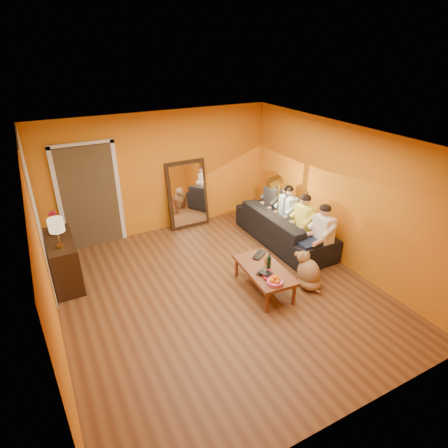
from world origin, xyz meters
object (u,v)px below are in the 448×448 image
sofa (284,227)px  person_mid_right (287,213)px  person_far_left (323,235)px  person_mid_left (304,223)px  floor_lamp (277,211)px  person_far_right (272,204)px  vase (56,228)px  tumbler (266,261)px  dog (309,270)px  sideboard (64,261)px  coffee_table (264,279)px  laptop (262,256)px  wine_bottle (269,261)px  table_lamp (58,233)px  mirror_frame (187,194)px

sofa → person_mid_right: person_mid_right is taller
person_far_left → person_mid_left: size_ratio=1.00×
floor_lamp → person_mid_right: 0.30m
person_far_right → vase: person_far_right is taller
sofa → person_mid_left: bearing=-163.9°
sofa → person_far_left: (0.13, -1.00, 0.26)m
tumbler → vase: (-3.07, 1.95, 0.47)m
dog → tumbler: size_ratio=6.02×
sideboard → person_mid_left: (4.37, -1.06, 0.18)m
tumbler → coffee_table: bearing=-135.0°
sideboard → laptop: size_ratio=3.28×
floor_lamp → person_far_left: size_ratio=1.18×
dog → coffee_table: bearing=136.4°
coffee_table → laptop: laptop is taller
dog → wine_bottle: wine_bottle is taller
table_lamp → floor_lamp: 4.12m
table_lamp → person_far_left: size_ratio=0.42×
person_mid_right → laptop: size_ratio=3.39×
dog → person_far_right: size_ratio=0.55×
mirror_frame → sideboard: bearing=-158.8°
table_lamp → vase: table_lamp is taller
table_lamp → laptop: (3.13, -1.17, -0.67)m
person_far_left → vase: (-4.37, 1.86, 0.34)m
tumbler → laptop: bearing=75.4°
floor_lamp → person_mid_right: floor_lamp is taller
mirror_frame → person_mid_right: 2.25m
person_far_left → laptop: bearing=173.3°
floor_lamp → person_mid_left: (0.28, -0.52, -0.11)m
sideboard → person_far_right: bearing=0.5°
wine_bottle → sofa: bearing=45.4°
coffee_table → dog: 0.79m
sideboard → dog: size_ratio=1.77×
mirror_frame → vase: (-2.79, -0.83, 0.19)m
person_far_right → wine_bottle: bearing=-125.7°
person_mid_right → mirror_frame: bearing=134.8°
sideboard → floor_lamp: bearing=-7.5°
dog → person_mid_left: person_mid_left is taller
dog → person_far_right: person_far_right is taller
coffee_table → mirror_frame: bearing=97.4°
mirror_frame → person_mid_right: bearing=-45.2°
sofa → tumbler: size_ratio=21.87×
sideboard → tumbler: bearing=-28.9°
laptop → person_mid_left: bearing=-15.2°
sideboard → wine_bottle: 3.54m
table_lamp → tumbler: 3.43m
mirror_frame → floor_lamp: (1.30, -1.62, -0.04)m
person_mid_left → laptop: size_ratio=3.39×
person_far_left → tumbler: bearing=-176.2°
laptop → mirror_frame: bearing=64.3°
mirror_frame → wine_bottle: 2.96m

